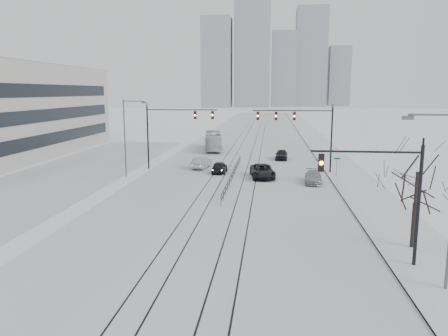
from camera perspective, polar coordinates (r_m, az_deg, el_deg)
ground at (r=21.37m, az=-6.09°, el=-17.62°), size 500.00×500.00×0.00m
road at (r=79.22m, az=3.03°, el=2.79°), size 22.00×260.00×0.02m
sidewalk_east at (r=79.65m, az=12.78°, el=2.65°), size 5.00×260.00×0.16m
curb at (r=79.41m, az=11.02°, el=2.68°), size 0.10×260.00×0.12m
parking_strip at (r=59.51m, az=-17.96°, el=-0.06°), size 14.00×60.00×0.03m
tram_rails at (r=59.46m, az=1.99°, el=0.42°), size 5.30×180.00×0.01m
skyline at (r=292.86m, az=6.42°, el=13.97°), size 96.00×48.00×72.00m
traffic_mast_near at (r=25.93m, az=20.80°, el=-2.52°), size 6.10×0.37×7.00m
traffic_mast_ne at (r=53.79m, az=10.37°, el=5.42°), size 9.60×0.37×8.00m
traffic_mast_nw at (r=56.11m, az=-7.03°, el=5.49°), size 9.10×0.37×8.00m
street_light_east at (r=23.60m, az=27.22°, el=-2.55°), size 2.73×0.25×9.00m
street_light_west at (r=51.38m, az=-12.54°, el=4.52°), size 2.73×0.25×9.00m
bare_tree at (r=29.44m, az=23.88°, el=-1.44°), size 4.40×4.40×6.10m
median_fence at (r=49.56m, az=1.17°, el=-0.91°), size 0.06×24.00×1.00m
street_sign at (r=51.74m, az=14.50°, el=0.45°), size 0.70×0.06×2.40m
sedan_sb_inner at (r=53.64m, az=-0.60°, el=0.11°), size 1.74×4.14×1.40m
sedan_sb_outer at (r=56.83m, az=-2.94°, el=0.70°), size 2.31×4.67×1.47m
sedan_nb_front at (r=50.64m, az=5.04°, el=-0.43°), size 3.28×5.87×1.55m
sedan_nb_right at (r=48.50m, az=11.58°, el=-1.21°), size 2.20×4.63×1.30m
sedan_nb_far at (r=64.71m, az=7.51°, el=1.75°), size 1.98×4.38×1.46m
box_truck at (r=74.39m, az=-1.40°, el=3.53°), size 4.03×11.32×3.08m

